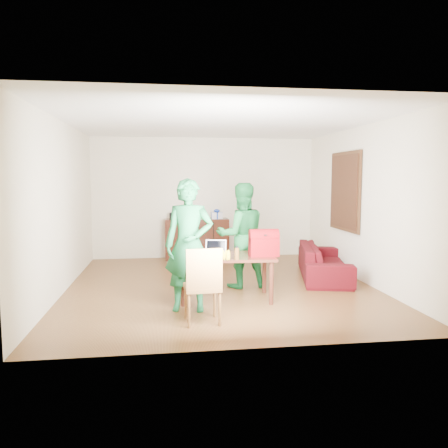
{
  "coord_description": "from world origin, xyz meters",
  "views": [
    {
      "loc": [
        -0.91,
        -7.12,
        1.8
      ],
      "look_at": [
        -0.02,
        -0.63,
        1.11
      ],
      "focal_mm": 35.0,
      "sensor_mm": 36.0,
      "label": 1
    }
  ],
  "objects": [
    {
      "name": "table",
      "position": [
        -0.02,
        -0.83,
        0.59
      ],
      "size": [
        1.47,
        0.89,
        0.66
      ],
      "rotation": [
        0.0,
        0.0,
        -0.07
      ],
      "color": "black",
      "rests_on": "ground"
    },
    {
      "name": "chair",
      "position": [
        -0.46,
        -1.85,
        0.28
      ],
      "size": [
        0.46,
        0.44,
        0.96
      ],
      "rotation": [
        0.0,
        0.0,
        0.06
      ],
      "color": "brown",
      "rests_on": "ground"
    },
    {
      "name": "bananas",
      "position": [
        -0.07,
        -1.22,
        0.69
      ],
      "size": [
        0.16,
        0.12,
        0.06
      ],
      "primitive_type": null,
      "rotation": [
        0.0,
        0.0,
        0.2
      ],
      "color": "gold",
      "rests_on": "table"
    },
    {
      "name": "person_near",
      "position": [
        -0.59,
        -1.3,
        0.9
      ],
      "size": [
        0.72,
        0.54,
        1.8
      ],
      "primitive_type": "imported",
      "rotation": [
        0.0,
        0.0,
        -0.17
      ],
      "color": "#13562D",
      "rests_on": "ground"
    },
    {
      "name": "sofa",
      "position": [
        1.95,
        0.35,
        0.3
      ],
      "size": [
        1.26,
        2.16,
        0.59
      ],
      "primitive_type": "imported",
      "rotation": [
        0.0,
        0.0,
        1.33
      ],
      "color": "#34060B",
      "rests_on": "ground"
    },
    {
      "name": "room",
      "position": [
        0.01,
        0.13,
        1.31
      ],
      "size": [
        5.2,
        5.7,
        2.9
      ],
      "color": "#412010",
      "rests_on": "ground"
    },
    {
      "name": "person_far",
      "position": [
        0.34,
        -0.11,
        0.86
      ],
      "size": [
        0.89,
        0.73,
        1.72
      ],
      "primitive_type": "imported",
      "rotation": [
        0.0,
        0.0,
        3.24
      ],
      "color": "#15612A",
      "rests_on": "ground"
    },
    {
      "name": "laptop",
      "position": [
        -0.18,
        -0.83,
        0.71
      ],
      "size": [
        0.35,
        0.28,
        0.22
      ],
      "rotation": [
        0.0,
        0.0,
        -0.21
      ],
      "color": "white",
      "rests_on": "table"
    },
    {
      "name": "red_bag",
      "position": [
        0.53,
        -0.95,
        0.82
      ],
      "size": [
        0.43,
        0.26,
        0.31
      ],
      "primitive_type": "cube",
      "rotation": [
        0.0,
        0.0,
        -0.03
      ],
      "color": "#6A0709",
      "rests_on": "table"
    },
    {
      "name": "bottle",
      "position": [
        0.08,
        -1.2,
        0.76
      ],
      "size": [
        0.08,
        0.08,
        0.19
      ],
      "primitive_type": "cylinder",
      "rotation": [
        0.0,
        0.0,
        0.24
      ],
      "color": "#573513",
      "rests_on": "table"
    }
  ]
}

